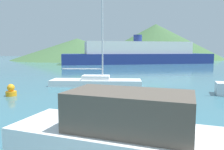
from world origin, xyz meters
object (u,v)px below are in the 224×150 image
(sailboat_middle, at_px, (96,81))
(buoy_marker, at_px, (11,91))
(motorboat_near, at_px, (181,149))
(ferry_distant, at_px, (138,54))

(sailboat_middle, bearing_deg, buoy_marker, -138.12)
(motorboat_near, xyz_separation_m, ferry_distant, (1.79, 45.73, 1.59))
(motorboat_near, bearing_deg, buoy_marker, 152.23)
(motorboat_near, height_order, ferry_distant, ferry_distant)
(buoy_marker, bearing_deg, sailboat_middle, 42.16)
(motorboat_near, xyz_separation_m, buoy_marker, (-8.62, 8.45, -0.26))
(buoy_marker, bearing_deg, motorboat_near, -44.45)
(sailboat_middle, distance_m, buoy_marker, 6.65)
(sailboat_middle, xyz_separation_m, buoy_marker, (-4.93, -4.46, -0.04))
(motorboat_near, distance_m, sailboat_middle, 13.43)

